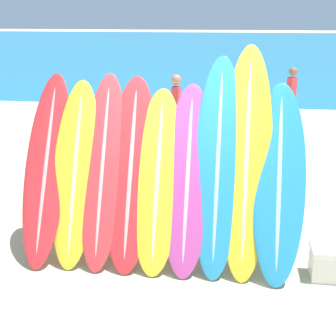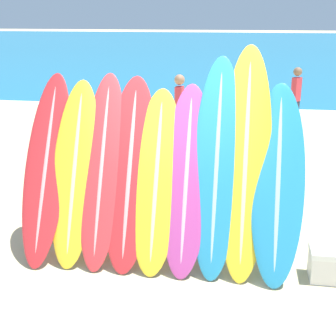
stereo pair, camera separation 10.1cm
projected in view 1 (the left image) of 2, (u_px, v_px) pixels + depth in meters
ground_plane at (159, 286)px, 5.08m from camera, size 160.00×160.00×0.00m
ocean_water at (230, 46)px, 41.92m from camera, size 120.00×60.00×0.01m
surfboard_rack at (158, 223)px, 5.47m from camera, size 3.01×0.04×0.88m
surfboard_slot_0 at (47, 168)px, 5.55m from camera, size 0.53×1.18×2.13m
surfboard_slot_1 at (76, 173)px, 5.48m from camera, size 0.56×1.00×2.07m
surfboard_slot_2 at (103, 170)px, 5.44m from camera, size 0.51×1.08×2.15m
surfboard_slot_3 at (131, 173)px, 5.40m from camera, size 0.59×1.05×2.12m
surfboard_slot_4 at (158, 181)px, 5.34m from camera, size 0.57×0.99×1.99m
surfboard_slot_5 at (188, 179)px, 5.29m from camera, size 0.55×1.00×2.05m
surfboard_slot_6 at (218, 166)px, 5.26m from camera, size 0.54×1.09×2.37m
surfboard_slot_7 at (246, 161)px, 5.23m from camera, size 0.57×1.14×2.49m
surfboard_slot_8 at (279, 182)px, 5.16m from camera, size 0.59×1.09×2.08m
person_near_water at (176, 109)px, 9.87m from camera, size 0.22×0.27×1.61m
person_mid_beach at (291, 96)px, 11.56m from camera, size 0.26×0.27×1.57m
person_far_left at (254, 98)px, 11.16m from camera, size 0.27×0.27×1.61m
cooler_box at (335, 263)px, 5.18m from camera, size 0.53×0.33×0.37m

